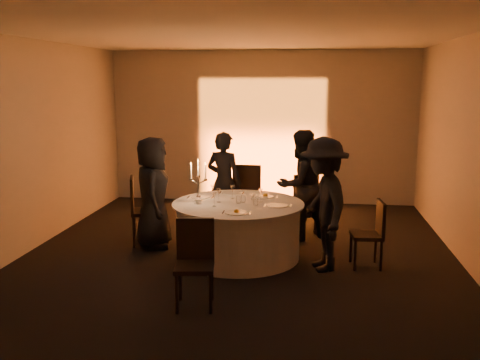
# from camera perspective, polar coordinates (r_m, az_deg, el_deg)

# --- Properties ---
(floor) EXTENTS (7.00, 7.00, 0.00)m
(floor) POSITION_cam_1_polar(r_m,az_deg,el_deg) (7.50, -0.20, -8.20)
(floor) COLOR black
(floor) RESTS_ON ground
(ceiling) EXTENTS (7.00, 7.00, 0.00)m
(ceiling) POSITION_cam_1_polar(r_m,az_deg,el_deg) (7.12, -0.22, 15.31)
(ceiling) COLOR silver
(ceiling) RESTS_ON wall_back
(wall_back) EXTENTS (7.00, 0.00, 7.00)m
(wall_back) POSITION_cam_1_polar(r_m,az_deg,el_deg) (10.61, 2.34, 5.64)
(wall_back) COLOR #B7B0AA
(wall_back) RESTS_ON floor
(wall_front) EXTENTS (7.00, 0.00, 7.00)m
(wall_front) POSITION_cam_1_polar(r_m,az_deg,el_deg) (3.77, -7.37, -3.53)
(wall_front) COLOR #B7B0AA
(wall_front) RESTS_ON floor
(wall_left) EXTENTS (0.00, 7.00, 7.00)m
(wall_left) POSITION_cam_1_polar(r_m,az_deg,el_deg) (8.12, -21.73, 3.37)
(wall_left) COLOR #B7B0AA
(wall_left) RESTS_ON floor
(wall_right) EXTENTS (0.00, 7.00, 7.00)m
(wall_right) POSITION_cam_1_polar(r_m,az_deg,el_deg) (7.38, 23.57, 2.59)
(wall_right) COLOR #B7B0AA
(wall_right) RESTS_ON floor
(uplighter_fixture) EXTENTS (0.25, 0.12, 0.10)m
(uplighter_fixture) POSITION_cam_1_polar(r_m,az_deg,el_deg) (10.54, 2.13, -2.37)
(uplighter_fixture) COLOR black
(uplighter_fixture) RESTS_ON floor
(banquet_table) EXTENTS (1.80, 1.80, 0.77)m
(banquet_table) POSITION_cam_1_polar(r_m,az_deg,el_deg) (7.38, -0.20, -5.37)
(banquet_table) COLOR black
(banquet_table) RESTS_ON floor
(chair_left) EXTENTS (0.56, 0.56, 1.02)m
(chair_left) POSITION_cam_1_polar(r_m,az_deg,el_deg) (8.08, -10.58, -2.76)
(chair_left) COLOR black
(chair_left) RESTS_ON floor
(chair_back_left) EXTENTS (0.48, 0.48, 1.06)m
(chair_back_left) POSITION_cam_1_polar(r_m,az_deg,el_deg) (8.87, 0.83, -1.19)
(chair_back_left) COLOR black
(chair_back_left) RESTS_ON floor
(chair_back_right) EXTENTS (0.59, 0.59, 0.99)m
(chair_back_right) POSITION_cam_1_polar(r_m,az_deg,el_deg) (8.50, 6.65, -2.10)
(chair_back_right) COLOR black
(chair_back_right) RESTS_ON floor
(chair_right) EXTENTS (0.42, 0.42, 0.88)m
(chair_right) POSITION_cam_1_polar(r_m,az_deg,el_deg) (7.19, 13.92, -5.23)
(chair_right) COLOR black
(chair_right) RESTS_ON floor
(chair_front) EXTENTS (0.47, 0.47, 0.94)m
(chair_front) POSITION_cam_1_polar(r_m,az_deg,el_deg) (5.85, -4.84, -8.25)
(chair_front) COLOR black
(chair_front) RESTS_ON floor
(guest_left) EXTENTS (0.69, 0.89, 1.62)m
(guest_left) POSITION_cam_1_polar(r_m,az_deg,el_deg) (7.84, -9.27, -1.34)
(guest_left) COLOR black
(guest_left) RESTS_ON floor
(guest_back_left) EXTENTS (0.68, 0.55, 1.62)m
(guest_back_left) POSITION_cam_1_polar(r_m,az_deg,el_deg) (8.55, -1.73, -0.23)
(guest_back_left) COLOR black
(guest_back_left) RESTS_ON floor
(guest_back_right) EXTENTS (1.04, 1.01, 1.69)m
(guest_back_right) POSITION_cam_1_polar(r_m,az_deg,el_deg) (8.20, 6.45, -0.53)
(guest_back_right) COLOR black
(guest_back_right) RESTS_ON floor
(guest_right) EXTENTS (0.91, 1.24, 1.72)m
(guest_right) POSITION_cam_1_polar(r_m,az_deg,el_deg) (6.89, 8.88, -2.57)
(guest_right) COLOR black
(guest_right) RESTS_ON floor
(plate_left) EXTENTS (0.36, 0.25, 0.01)m
(plate_left) POSITION_cam_1_polar(r_m,az_deg,el_deg) (7.62, -4.27, -1.85)
(plate_left) COLOR white
(plate_left) RESTS_ON banquet_table
(plate_back_left) EXTENTS (0.36, 0.29, 0.01)m
(plate_back_left) POSITION_cam_1_polar(r_m,az_deg,el_deg) (7.90, -0.90, -1.37)
(plate_back_left) COLOR white
(plate_back_left) RESTS_ON banquet_table
(plate_back_right) EXTENTS (0.35, 0.25, 0.08)m
(plate_back_right) POSITION_cam_1_polar(r_m,az_deg,el_deg) (7.65, 2.71, -1.68)
(plate_back_right) COLOR white
(plate_back_right) RESTS_ON banquet_table
(plate_right) EXTENTS (0.36, 0.28, 0.01)m
(plate_right) POSITION_cam_1_polar(r_m,az_deg,el_deg) (7.12, 4.04, -2.73)
(plate_right) COLOR white
(plate_right) RESTS_ON banquet_table
(plate_front) EXTENTS (0.36, 0.29, 0.08)m
(plate_front) POSITION_cam_1_polar(r_m,az_deg,el_deg) (6.72, -0.36, -3.42)
(plate_front) COLOR white
(plate_front) RESTS_ON banquet_table
(coffee_cup) EXTENTS (0.11, 0.11, 0.07)m
(coffee_cup) POSITION_cam_1_polar(r_m,az_deg,el_deg) (7.25, -4.47, -2.30)
(coffee_cup) COLOR white
(coffee_cup) RESTS_ON banquet_table
(candelabra) EXTENTS (0.25, 0.12, 0.60)m
(candelabra) POSITION_cam_1_polar(r_m,az_deg,el_deg) (7.34, -4.45, -0.72)
(candelabra) COLOR white
(candelabra) RESTS_ON banquet_table
(wine_glass_a) EXTENTS (0.07, 0.07, 0.19)m
(wine_glass_a) POSITION_cam_1_polar(r_m,az_deg,el_deg) (7.30, 2.22, -1.33)
(wine_glass_a) COLOR white
(wine_glass_a) RESTS_ON banquet_table
(wine_glass_b) EXTENTS (0.07, 0.07, 0.19)m
(wine_glass_b) POSITION_cam_1_polar(r_m,az_deg,el_deg) (7.56, -2.92, -0.91)
(wine_glass_b) COLOR white
(wine_glass_b) RESTS_ON banquet_table
(wine_glass_c) EXTENTS (0.07, 0.07, 0.19)m
(wine_glass_c) POSITION_cam_1_polar(r_m,az_deg,el_deg) (7.52, -0.82, -0.96)
(wine_glass_c) COLOR white
(wine_glass_c) RESTS_ON banquet_table
(wine_glass_d) EXTENTS (0.07, 0.07, 0.19)m
(wine_glass_d) POSITION_cam_1_polar(r_m,az_deg,el_deg) (7.29, -2.28, -1.34)
(wine_glass_d) COLOR white
(wine_glass_d) RESTS_ON banquet_table
(wine_glass_e) EXTENTS (0.07, 0.07, 0.19)m
(wine_glass_e) POSITION_cam_1_polar(r_m,az_deg,el_deg) (7.07, -2.77, -1.73)
(wine_glass_e) COLOR white
(wine_glass_e) RESTS_ON banquet_table
(tumbler_a) EXTENTS (0.07, 0.07, 0.09)m
(tumbler_a) POSITION_cam_1_polar(r_m,az_deg,el_deg) (7.14, 1.68, -2.35)
(tumbler_a) COLOR white
(tumbler_a) RESTS_ON banquet_table
(tumbler_b) EXTENTS (0.07, 0.07, 0.09)m
(tumbler_b) POSITION_cam_1_polar(r_m,az_deg,el_deg) (7.32, 0.36, -2.03)
(tumbler_b) COLOR white
(tumbler_b) RESTS_ON banquet_table
(tumbler_c) EXTENTS (0.07, 0.07, 0.09)m
(tumbler_c) POSITION_cam_1_polar(r_m,az_deg,el_deg) (7.45, 1.43, -1.80)
(tumbler_c) COLOR white
(tumbler_c) RESTS_ON banquet_table
(tumbler_d) EXTENTS (0.07, 0.07, 0.09)m
(tumbler_d) POSITION_cam_1_polar(r_m,az_deg,el_deg) (7.26, -0.19, -2.13)
(tumbler_d) COLOR white
(tumbler_d) RESTS_ON banquet_table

